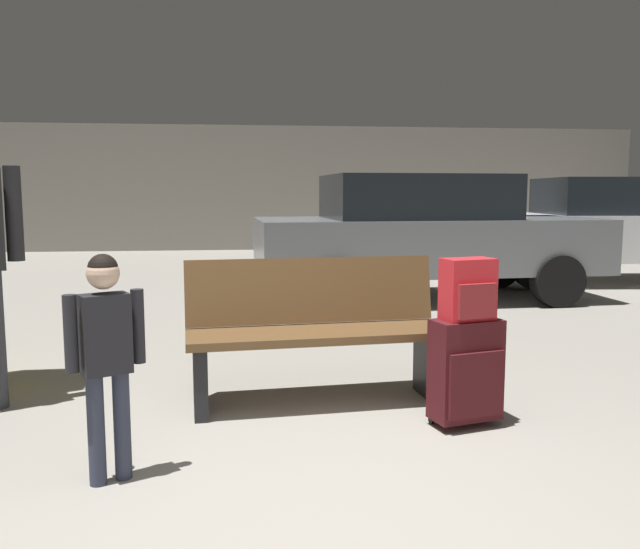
{
  "coord_description": "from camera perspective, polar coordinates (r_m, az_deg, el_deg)",
  "views": [
    {
      "loc": [
        -0.26,
        -2.28,
        1.3
      ],
      "look_at": [
        0.16,
        1.3,
        0.85
      ],
      "focal_mm": 36.93,
      "sensor_mm": 36.0,
      "label": 1
    }
  ],
  "objects": [
    {
      "name": "bench",
      "position": [
        4.1,
        -0.3,
        -4.97
      ],
      "size": [
        1.64,
        0.66,
        0.89
      ],
      "color": "brown",
      "rests_on": "ground_plane"
    },
    {
      "name": "suitcase",
      "position": [
        3.78,
        12.55,
        -8.1
      ],
      "size": [
        0.42,
        0.31,
        0.6
      ],
      "color": "#471419",
      "rests_on": "ground_plane"
    },
    {
      "name": "child",
      "position": [
        3.07,
        -18.1,
        -5.7
      ],
      "size": [
        0.32,
        0.2,
        1.04
      ],
      "color": "#33384C",
      "rests_on": "ground_plane"
    },
    {
      "name": "parked_car_side",
      "position": [
        10.49,
        23.8,
        3.81
      ],
      "size": [
        4.25,
        2.11,
        1.51
      ],
      "color": "silver",
      "rests_on": "ground_plane"
    },
    {
      "name": "backpack_bright",
      "position": [
        3.69,
        12.74,
        -1.33
      ],
      "size": [
        0.31,
        0.24,
        0.34
      ],
      "color": "red",
      "rests_on": "suitcase"
    },
    {
      "name": "ground_plane",
      "position": [
        6.43,
        -4.2,
        -5.03
      ],
      "size": [
        18.0,
        18.0,
        0.1
      ],
      "primitive_type": "cube",
      "color": "gray"
    },
    {
      "name": "parked_car_near",
      "position": [
        8.11,
        8.96,
        3.53
      ],
      "size": [
        4.18,
        1.96,
        1.51
      ],
      "color": "slate",
      "rests_on": "ground_plane"
    },
    {
      "name": "garage_back_wall",
      "position": [
        15.14,
        -5.73,
        7.46
      ],
      "size": [
        18.0,
        0.12,
        2.8
      ],
      "primitive_type": "cube",
      "color": "gray",
      "rests_on": "ground_plane"
    }
  ]
}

